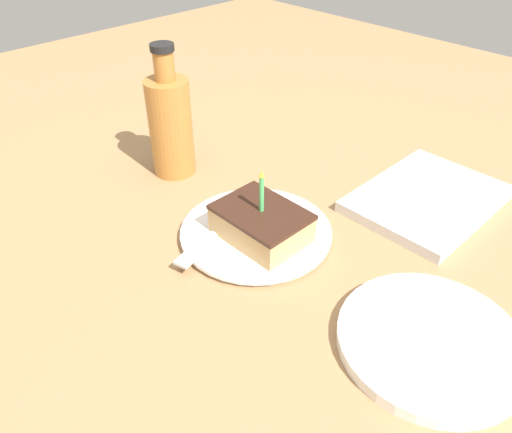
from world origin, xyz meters
TOP-DOWN VIEW (x-y plane):
  - ground_plane at (0.00, 0.00)m, footprint 2.40×2.40m
  - plate at (-0.02, 0.03)m, footprint 0.25×0.25m
  - cake_slice at (-0.01, 0.04)m, footprint 0.10×0.14m
  - fork at (0.06, -0.00)m, footprint 0.16×0.06m
  - bottle at (-0.05, -0.24)m, footprint 0.08×0.08m
  - side_plate at (-0.02, 0.34)m, footprint 0.24×0.24m
  - marble_board at (-0.30, 0.17)m, footprint 0.27×0.20m

SIDE VIEW (x-z plane):
  - ground_plane at x=0.00m, z-range -0.04..0.00m
  - side_plate at x=-0.02m, z-range 0.00..0.02m
  - plate at x=-0.02m, z-range 0.00..0.02m
  - marble_board at x=-0.30m, z-range 0.00..0.02m
  - fork at x=0.06m, z-range 0.02..0.02m
  - cake_slice at x=-0.01m, z-range -0.02..0.10m
  - bottle at x=-0.05m, z-range -0.02..0.23m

